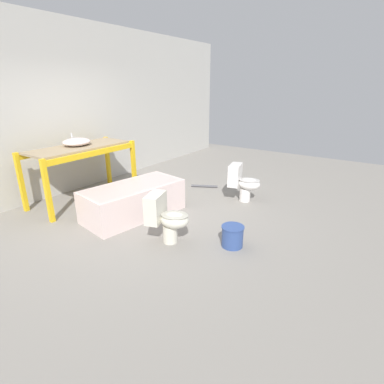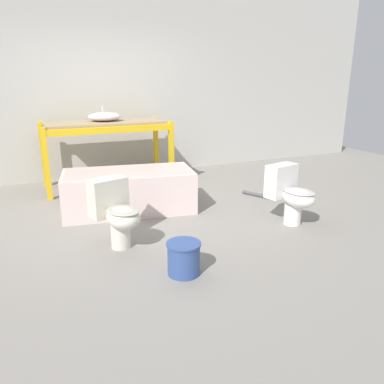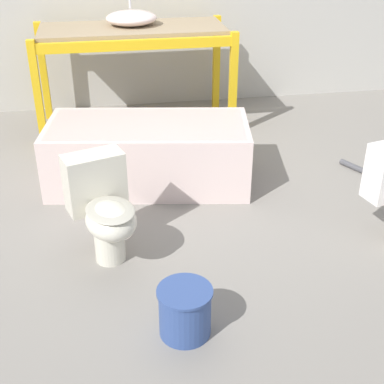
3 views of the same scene
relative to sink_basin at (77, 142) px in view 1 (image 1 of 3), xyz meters
name	(u,v)px [view 1 (image 1 of 3)]	position (x,y,z in m)	size (l,w,h in m)	color
ground_plane	(145,215)	(0.10, -1.48, -1.08)	(12.00, 12.00, 0.00)	gray
warehouse_wall_rear	(57,110)	(0.10, 0.63, 0.52)	(10.80, 0.08, 3.20)	beige
shelving_rack	(80,154)	(0.00, -0.06, -0.22)	(1.90, 0.84, 1.01)	yellow
sink_basin	(77,142)	(0.00, 0.00, 0.00)	(0.49, 0.44, 0.22)	silver
bathtub_main	(134,198)	(-0.01, -1.34, -0.78)	(1.72, 1.01, 0.52)	silver
toilet_near	(243,181)	(1.60, -2.51, -0.71)	(0.47, 0.62, 0.68)	white
toilet_far	(166,217)	(-0.39, -2.33, -0.71)	(0.50, 0.64, 0.68)	silver
bucket_white	(232,236)	(0.00, -3.13, -0.93)	(0.30, 0.30, 0.29)	#334C8C
loose_pipe	(204,186)	(1.85, -1.54, -1.05)	(0.30, 0.51, 0.05)	#4C4C51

